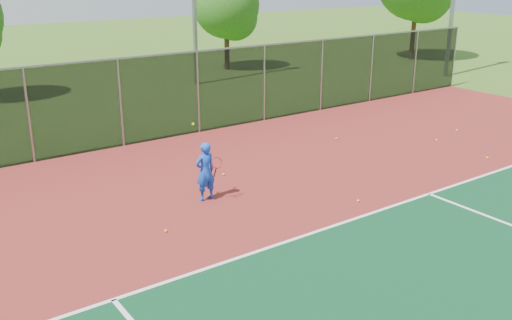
# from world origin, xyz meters

# --- Properties ---
(ground) EXTENTS (120.00, 120.00, 0.00)m
(ground) POSITION_xyz_m (0.00, 0.00, 0.00)
(ground) COLOR #365E1B
(ground) RESTS_ON ground
(court_apron) EXTENTS (30.00, 20.00, 0.02)m
(court_apron) POSITION_xyz_m (0.00, 2.00, 0.01)
(court_apron) COLOR maroon
(court_apron) RESTS_ON ground
(fence_back) EXTENTS (30.00, 0.06, 3.03)m
(fence_back) POSITION_xyz_m (0.00, 12.00, 1.56)
(fence_back) COLOR black
(fence_back) RESTS_ON court_apron
(tennis_player) EXTENTS (0.60, 0.62, 2.13)m
(tennis_player) POSITION_xyz_m (-3.13, 6.19, 0.81)
(tennis_player) COLOR blue
(tennis_player) RESTS_ON court_apron
(practice_ball_0) EXTENTS (0.07, 0.07, 0.07)m
(practice_ball_0) POSITION_xyz_m (-4.91, 5.02, 0.06)
(practice_ball_0) COLOR #CCEF1B
(practice_ball_0) RESTS_ON court_apron
(practice_ball_1) EXTENTS (0.07, 0.07, 0.07)m
(practice_ball_1) POSITION_xyz_m (8.00, 6.51, 0.06)
(practice_ball_1) COLOR #CCEF1B
(practice_ball_1) RESTS_ON court_apron
(practice_ball_2) EXTENTS (0.07, 0.07, 0.07)m
(practice_ball_2) POSITION_xyz_m (6.28, 6.11, 0.06)
(practice_ball_2) COLOR #CCEF1B
(practice_ball_2) RESTS_ON court_apron
(practice_ball_3) EXTENTS (0.07, 0.07, 0.07)m
(practice_ball_3) POSITION_xyz_m (-1.77, 7.48, 0.06)
(practice_ball_3) COLOR #CCEF1B
(practice_ball_3) RESTS_ON court_apron
(practice_ball_4) EXTENTS (0.07, 0.07, 0.07)m
(practice_ball_4) POSITION_xyz_m (0.04, 3.72, 0.06)
(practice_ball_4) COLOR #CCEF1B
(practice_ball_4) RESTS_ON court_apron
(practice_ball_5) EXTENTS (0.07, 0.07, 0.07)m
(practice_ball_5) POSITION_xyz_m (5.99, 3.88, 0.06)
(practice_ball_5) COLOR #CCEF1B
(practice_ball_5) RESTS_ON court_apron
(practice_ball_6) EXTENTS (0.07, 0.07, 0.07)m
(practice_ball_6) POSITION_xyz_m (3.52, 8.30, 0.06)
(practice_ball_6) COLOR #CCEF1B
(practice_ball_6) RESTS_ON court_apron
(tree_back_mid) EXTENTS (3.90, 3.90, 5.73)m
(tree_back_mid) POSITION_xyz_m (8.44, 23.08, 3.59)
(tree_back_mid) COLOR #361F13
(tree_back_mid) RESTS_ON ground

